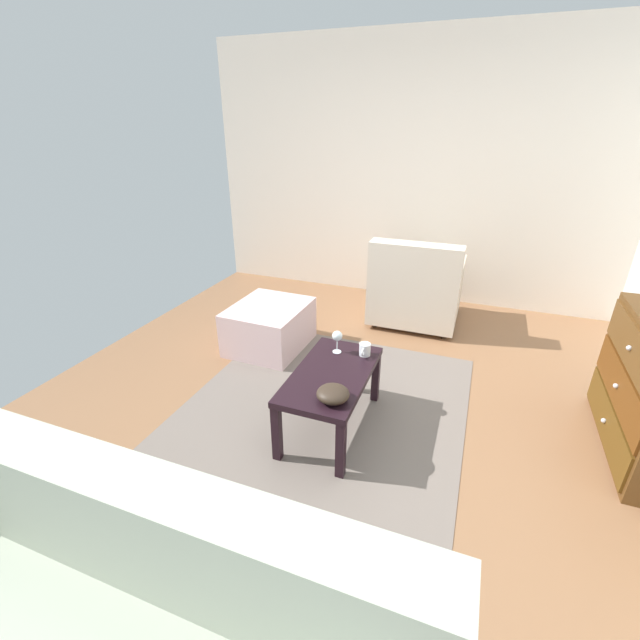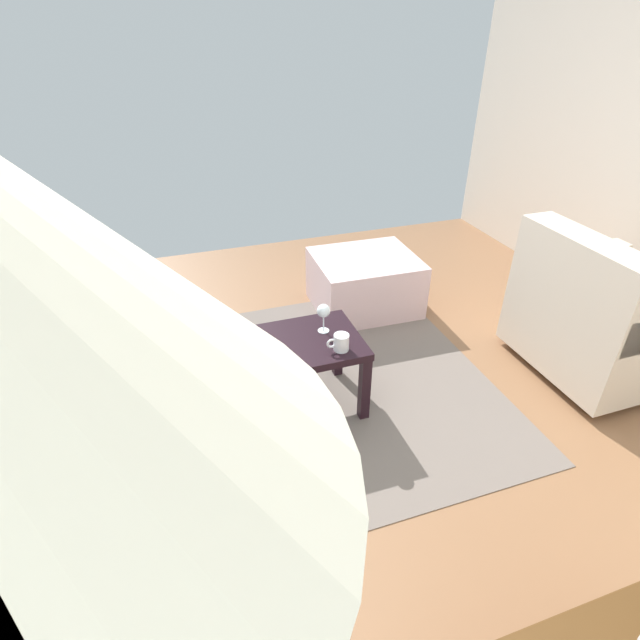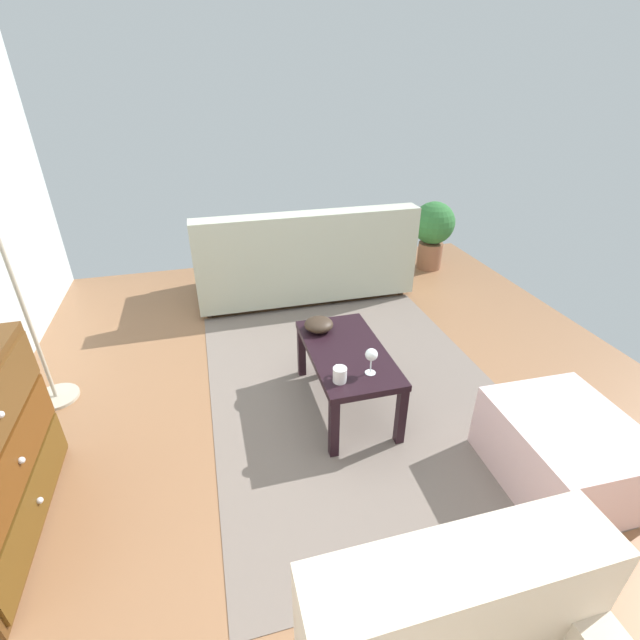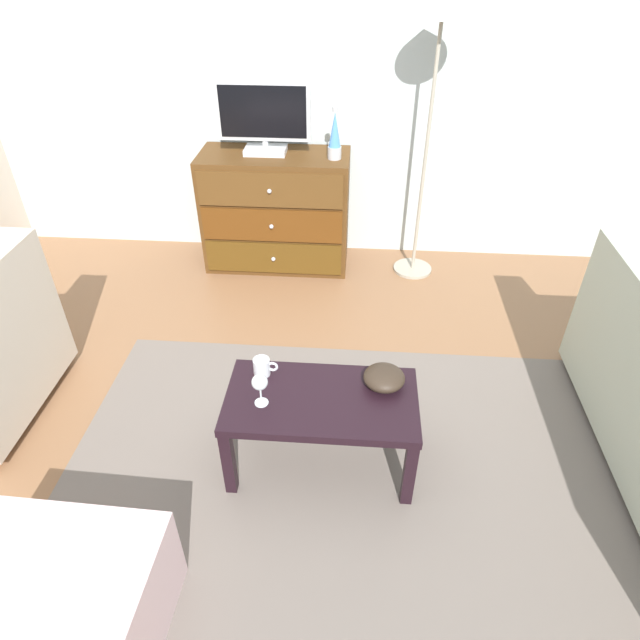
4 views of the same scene
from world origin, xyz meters
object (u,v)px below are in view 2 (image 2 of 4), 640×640
object	(u,v)px
ottoman	(364,283)
standing_lamp	(24,608)
mug	(341,342)
armchair	(601,317)
bowl_decorative	(226,361)
coffee_table	(279,355)
wine_glass	(324,312)

from	to	relation	value
ottoman	standing_lamp	distance (m)	3.34
ottoman	standing_lamp	xyz separation A→B (m)	(1.40, 2.70, 1.38)
mug	armchair	distance (m)	1.56
armchair	standing_lamp	size ratio (longest dim) A/B	0.47
ottoman	bowl_decorative	bearing A→B (deg)	41.15
bowl_decorative	standing_lamp	world-z (taller)	standing_lamp
armchair	ottoman	bearing A→B (deg)	-48.32
bowl_decorative	standing_lamp	distance (m)	2.06
mug	bowl_decorative	size ratio (longest dim) A/B	0.61
coffee_table	bowl_decorative	world-z (taller)	bowl_decorative
mug	armchair	xyz separation A→B (m)	(-1.55, 0.09, -0.11)
armchair	ottoman	size ratio (longest dim) A/B	1.23
mug	bowl_decorative	distance (m)	0.55
mug	armchair	size ratio (longest dim) A/B	0.13
wine_glass	bowl_decorative	xyz separation A→B (m)	(0.53, 0.16, -0.07)
standing_lamp	ottoman	bearing A→B (deg)	-117.41
mug	standing_lamp	distance (m)	2.18
wine_glass	ottoman	world-z (taller)	wine_glass
coffee_table	wine_glass	bearing A→B (deg)	-168.64
mug	ottoman	size ratio (longest dim) A/B	0.16
coffee_table	standing_lamp	distance (m)	2.26
ottoman	armchair	bearing A→B (deg)	131.68
coffee_table	mug	xyz separation A→B (m)	(-0.28, 0.13, 0.10)
coffee_table	ottoman	distance (m)	1.23
wine_glass	standing_lamp	size ratio (longest dim) A/B	0.09
coffee_table	wine_glass	world-z (taller)	wine_glass
coffee_table	mug	distance (m)	0.33
coffee_table	ottoman	xyz separation A→B (m)	(-0.85, -0.88, -0.16)
bowl_decorative	ottoman	size ratio (longest dim) A/B	0.27
bowl_decorative	armchair	world-z (taller)	armchair
standing_lamp	armchair	bearing A→B (deg)	-146.20
wine_glass	armchair	size ratio (longest dim) A/B	0.18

